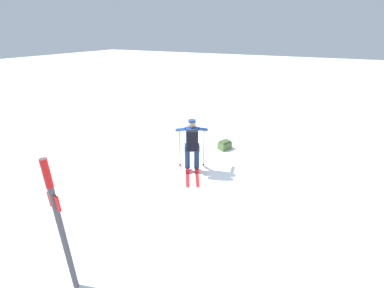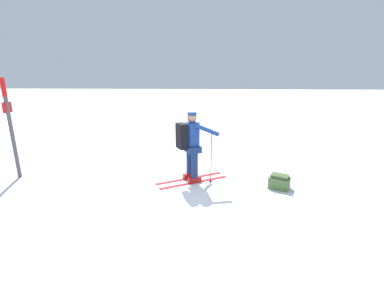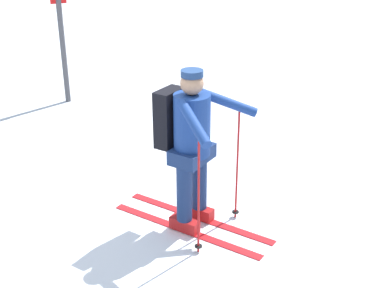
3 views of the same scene
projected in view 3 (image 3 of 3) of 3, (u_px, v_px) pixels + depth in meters
ground_plane at (141, 215)px, 5.53m from camera, size 80.00×80.00×0.00m
skier at (190, 140)px, 5.00m from camera, size 1.66×1.19×1.60m
trail_marker at (60, 16)px, 8.12m from camera, size 0.10×0.24×2.33m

